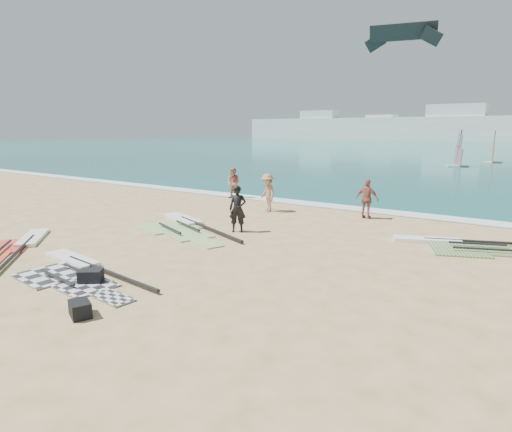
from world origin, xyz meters
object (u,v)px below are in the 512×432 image
Objects in this scene: gear_bag_near at (91,276)px; beachgoer_left at (234,183)px; person_wetsuit at (238,209)px; beachgoer_back at (367,199)px; rig_grey at (76,271)px; rig_red at (9,247)px; beachgoer_mid at (268,193)px; rig_orange at (462,245)px; gear_bag_far at (80,309)px; rig_green at (185,226)px.

beachgoer_left is at bearing 111.84° from gear_bag_near.
person_wetsuit is 6.32m from beachgoer_back.
person_wetsuit is (0.92, 6.52, 0.88)m from rig_grey.
beachgoer_mid reaches higher than rig_red.
rig_grey is at bearing -126.86° from person_wetsuit.
gear_bag_near is (-7.52, -9.46, 0.14)m from rig_orange.
beachgoer_left is (-5.32, 13.28, 0.72)m from gear_bag_near.
gear_bag_far is at bearing -40.97° from gear_bag_near.
beachgoer_mid is (3.74, -2.18, 0.02)m from beachgoer_left.
rig_red reaches higher than rig_grey.
person_wetsuit is at bearing -39.48° from beachgoer_mid.
beachgoer_mid reaches higher than rig_green.
rig_orange is at bearing 149.44° from beachgoer_back.
person_wetsuit reaches higher than rig_grey.
beachgoer_back is (4.66, 1.10, -0.04)m from beachgoer_mid.
gear_bag_far reaches higher than rig_grey.
beachgoer_back is (8.32, 11.74, 0.85)m from rig_red.
beachgoer_left is (-5.10, 6.47, -0.02)m from person_wetsuit.
person_wetsuit is at bearing 177.51° from rig_orange.
rig_orange is at bearing -9.98° from person_wetsuit.
beachgoer_back reaches higher than rig_green.
gear_bag_near is at bearing -149.84° from rig_orange.
rig_green is 3.31× the size of beachgoer_left.
beachgoer_left is (-2.73, 7.02, 0.86)m from rig_green.
person_wetsuit is 1.02× the size of beachgoer_left.
rig_green is at bearing 164.25° from person_wetsuit.
gear_bag_near reaches higher than rig_green.
gear_bag_near is 0.32× the size of beachgoer_left.
beachgoer_left is 1.01× the size of beachgoer_back.
beachgoer_back reaches higher than rig_red.
gear_bag_far is at bearing -71.05° from beachgoer_left.
gear_bag_near is at bearing -48.96° from beachgoer_mid.
rig_red is at bearing -176.78° from rig_grey.
beachgoer_left reaches higher than rig_grey.
person_wetsuit is 8.24m from beachgoer_left.
beachgoer_mid reaches higher than rig_grey.
beachgoer_mid is at bearing 148.44° from rig_orange.
rig_grey is at bearing 165.59° from gear_bag_near.
beachgoer_mid reaches higher than gear_bag_far.
rig_green is 6.78m from gear_bag_near.
beachgoer_mid reaches higher than person_wetsuit.
beachgoer_mid is 4.78m from beachgoer_back.
beachgoer_back is (4.21, 11.90, 0.85)m from rig_grey.
rig_green is 10.27× the size of gear_bag_near.
rig_orange is (8.67, 9.16, 0.00)m from rig_grey.
beachgoer_mid is at bearing 98.14° from gear_bag_near.
rig_green is 5.02m from beachgoer_mid.
rig_orange is 9.48× the size of gear_bag_near.
rig_red is 2.67× the size of beachgoer_mid.
rig_orange is 3.06× the size of beachgoer_left.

